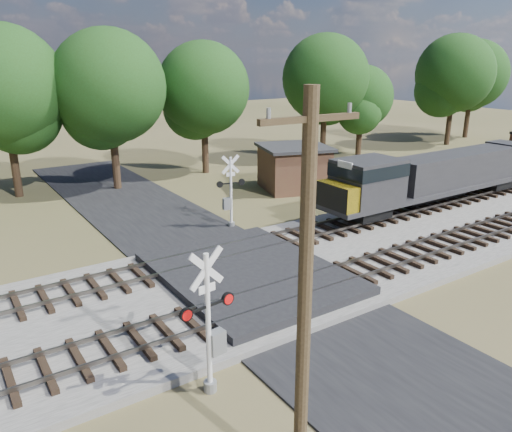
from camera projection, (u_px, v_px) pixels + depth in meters
ground at (255, 286)px, 21.71m from camera, size 160.00×160.00×0.00m
ballast_bed at (401, 236)px, 27.34m from camera, size 140.00×10.00×0.30m
road at (255, 285)px, 21.70m from camera, size 7.00×60.00×0.08m
crossing_panel at (248, 275)px, 22.01m from camera, size 7.00×9.00×0.62m
track_near at (340, 277)px, 21.65m from camera, size 140.00×2.60×0.33m
track_far at (273, 242)px, 25.61m from camera, size 140.00×2.60×0.33m
crossing_signal_near at (211, 334)px, 14.40m from camera, size 1.84×0.43×4.56m
crossing_signal_far at (230, 198)px, 28.61m from camera, size 1.72×0.41×4.27m
utility_pole at (305, 300)px, 10.16m from camera, size 2.22×0.30×9.07m
equipment_shed at (294, 167)px, 37.07m from camera, size 6.02×6.02×3.28m
treeline at (197, 86)px, 39.69m from camera, size 80.02×11.44×11.91m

